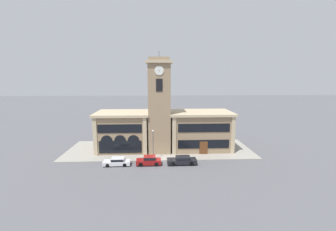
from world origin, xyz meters
The scene contains 9 objects.
ground_plane centered at (0.00, 0.00, 0.00)m, with size 300.00×300.00×0.00m, color #56565B.
sidewalk_kerb centered at (0.00, 6.33, 0.07)m, with size 35.83×12.66×0.15m.
clock_tower centered at (0.00, 5.03, 8.91)m, with size 4.74×4.74×18.92m.
town_hall_left_wing centered at (-7.14, 6.80, 3.81)m, with size 10.33×8.35×7.55m.
town_hall_right_wing centered at (8.12, 6.81, 3.81)m, with size 12.29×8.35×7.55m.
parked_car_near centered at (-6.95, -1.49, 0.67)m, with size 4.39×1.80×1.27m.
parked_car_mid centered at (-1.78, -1.49, 0.77)m, with size 4.06×1.77×1.48m.
parked_car_far centered at (3.67, -1.49, 0.71)m, with size 4.85×1.89×1.34m.
street_lamp centered at (-1.13, 0.80, 3.60)m, with size 0.36×0.36×5.18m.
Camera 1 is at (-0.22, -36.64, 14.02)m, focal length 24.00 mm.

